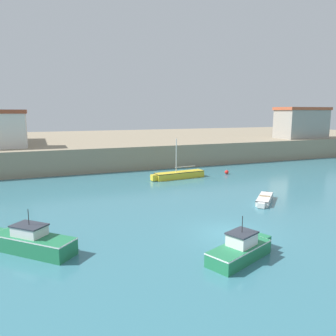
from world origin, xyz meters
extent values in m
plane|color=teal|center=(0.00, 0.00, 0.00)|extent=(200.00, 200.00, 0.00)
cube|color=gray|center=(0.00, 44.34, 1.59)|extent=(120.00, 40.00, 3.19)
cube|color=#237A4C|center=(-1.55, -3.39, 0.39)|extent=(4.27, 2.91, 0.77)
cube|color=#237A4C|center=(0.62, -2.50, 0.39)|extent=(0.94, 1.02, 0.65)
cube|color=white|center=(-1.55, -3.39, 0.73)|extent=(4.31, 2.94, 0.07)
cube|color=silver|center=(-1.36, -3.31, 1.09)|extent=(1.72, 1.57, 0.64)
cube|color=#2D333D|center=(-1.36, -3.31, 1.45)|extent=(1.86, 1.69, 0.08)
cylinder|color=black|center=(-1.36, -3.31, 1.94)|extent=(0.04, 0.04, 0.90)
cube|color=#237A4C|center=(-11.74, 1.68, 0.48)|extent=(4.58, 4.51, 0.97)
cube|color=white|center=(-11.74, 1.68, 0.93)|extent=(4.63, 4.56, 0.07)
cube|color=silver|center=(-11.91, 1.85, 1.24)|extent=(2.03, 2.02, 0.54)
cube|color=#2D333D|center=(-11.91, 1.85, 1.55)|extent=(2.19, 2.18, 0.08)
cylinder|color=black|center=(-11.91, 1.85, 2.04)|extent=(0.04, 0.04, 0.90)
cube|color=white|center=(7.01, 5.47, 0.24)|extent=(3.34, 3.35, 0.48)
cube|color=white|center=(5.54, 4.00, 0.24)|extent=(0.74, 0.74, 0.41)
cube|color=black|center=(7.01, 5.47, 0.44)|extent=(3.38, 3.38, 0.07)
cube|color=#997F5B|center=(7.01, 5.47, 0.52)|extent=(0.77, 0.77, 0.08)
cube|color=black|center=(8.40, 6.86, 0.29)|extent=(0.28, 0.28, 0.36)
cube|color=yellow|center=(4.21, 17.68, 0.39)|extent=(6.23, 1.95, 0.79)
cube|color=yellow|center=(0.87, 17.32, 0.39)|extent=(0.67, 0.78, 0.67)
cube|color=black|center=(4.21, 17.68, 0.75)|extent=(6.30, 1.97, 0.07)
cylinder|color=silver|center=(3.75, 17.63, 2.76)|extent=(0.10, 0.10, 3.94)
cylinder|color=silver|center=(4.97, 17.76, 1.34)|extent=(2.75, 0.37, 0.08)
sphere|color=red|center=(10.82, 17.87, 0.25)|extent=(0.50, 0.50, 0.50)
cube|color=gray|center=(32.00, 27.92, 5.63)|extent=(8.47, 4.64, 4.88)
cube|color=#B25133|center=(32.00, 27.92, 8.32)|extent=(8.89, 4.87, 0.50)
camera|label=1|loc=(-11.13, -17.25, 7.83)|focal=35.00mm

